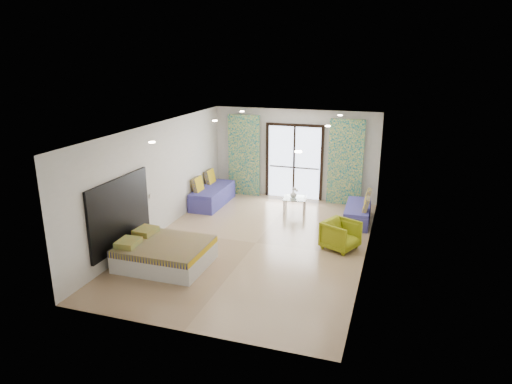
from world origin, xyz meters
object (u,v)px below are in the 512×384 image
(daybed_left, at_px, (212,195))
(bed, at_px, (164,253))
(daybed_right, at_px, (358,213))
(armchair, at_px, (341,234))
(coffee_table, at_px, (295,199))

(daybed_left, bearing_deg, bed, -81.46)
(bed, height_order, daybed_right, daybed_right)
(bed, bearing_deg, daybed_left, 99.08)
(bed, relative_size, armchair, 2.45)
(bed, height_order, armchair, armchair)
(daybed_right, xyz_separation_m, armchair, (-0.20, -1.91, 0.12))
(bed, bearing_deg, armchair, 30.15)
(bed, bearing_deg, daybed_right, 47.22)
(daybed_left, bearing_deg, daybed_right, -2.49)
(daybed_left, relative_size, coffee_table, 2.62)
(daybed_left, relative_size, daybed_right, 1.16)
(armchair, bearing_deg, coffee_table, 60.73)
(daybed_right, relative_size, armchair, 2.24)
(bed, distance_m, coffee_table, 4.51)
(bed, distance_m, daybed_left, 4.07)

